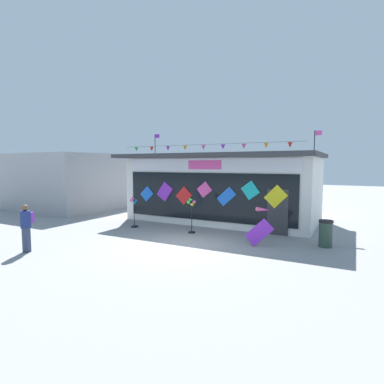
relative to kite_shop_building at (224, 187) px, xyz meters
The scene contains 9 objects.
ground_plane 6.19m from the kite_shop_building, 84.07° to the right, with size 80.00×80.00×0.00m, color gray.
kite_shop_building is the anchor object (origin of this frame).
wind_spinner_far_left 5.17m from the kite_shop_building, 127.24° to the right, with size 0.35×0.35×1.49m.
wind_spinner_left 3.95m from the kite_shop_building, 89.60° to the right, with size 0.36×0.32×1.58m.
wind_spinner_center_left 5.14m from the kite_shop_building, 50.99° to the right, with size 0.69×0.33×1.39m.
person_near_camera 9.95m from the kite_shop_building, 111.93° to the right, with size 0.38×0.48×1.68m.
trash_bin 6.71m from the kite_shop_building, 32.66° to the right, with size 0.52×0.52×1.00m.
display_kite_on_ground 5.85m from the kite_shop_building, 54.33° to the right, with size 0.54×0.03×0.99m, color purple.
neighbour_building 11.86m from the kite_shop_building, behind, with size 7.64×7.17×3.78m, color #99999E.
Camera 1 is at (5.83, -9.97, 3.08)m, focal length 28.83 mm.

